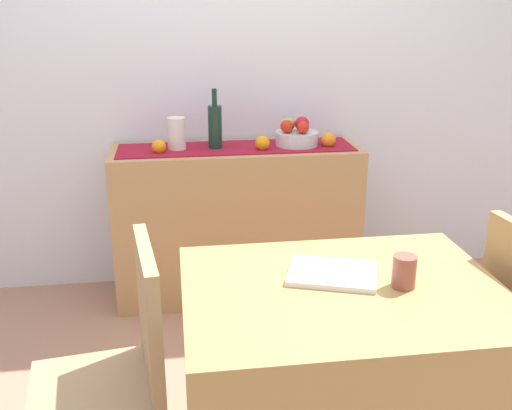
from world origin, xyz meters
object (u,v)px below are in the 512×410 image
(sideboard_console, at_px, (237,223))
(ceramic_vase, at_px, (177,134))
(coffee_cup, at_px, (404,271))
(fruit_bowl, at_px, (297,138))
(dining_table, at_px, (338,387))
(open_book, at_px, (332,273))
(wine_bottle, at_px, (215,126))

(sideboard_console, bearing_deg, ceramic_vase, 180.00)
(ceramic_vase, distance_m, coffee_cup, 1.61)
(ceramic_vase, bearing_deg, coffee_cup, -65.25)
(sideboard_console, height_order, fruit_bowl, fruit_bowl)
(fruit_bowl, bearing_deg, ceramic_vase, 180.00)
(ceramic_vase, xyz_separation_m, coffee_cup, (0.67, -1.46, -0.14))
(dining_table, xyz_separation_m, coffee_cup, (0.18, -0.02, 0.42))
(open_book, bearing_deg, sideboard_console, 115.96)
(sideboard_console, relative_size, fruit_bowl, 5.79)
(open_book, distance_m, coffee_cup, 0.23)
(sideboard_console, height_order, ceramic_vase, ceramic_vase)
(sideboard_console, xyz_separation_m, ceramic_vase, (-0.31, 0.00, 0.51))
(fruit_bowl, distance_m, wine_bottle, 0.44)
(wine_bottle, bearing_deg, sideboard_console, -0.00)
(dining_table, height_order, open_book, open_book)
(ceramic_vase, height_order, dining_table, ceramic_vase)
(sideboard_console, bearing_deg, wine_bottle, 180.00)
(dining_table, bearing_deg, ceramic_vase, 108.83)
(wine_bottle, bearing_deg, coffee_cup, -72.07)
(ceramic_vase, xyz_separation_m, dining_table, (0.49, -1.43, -0.56))
(open_book, relative_size, coffee_cup, 2.69)
(fruit_bowl, height_order, ceramic_vase, ceramic_vase)
(ceramic_vase, bearing_deg, dining_table, -71.17)
(coffee_cup, bearing_deg, open_book, 152.49)
(sideboard_console, distance_m, coffee_cup, 1.54)
(open_book, bearing_deg, dining_table, -59.59)
(coffee_cup, bearing_deg, dining_table, 172.70)
(wine_bottle, height_order, dining_table, wine_bottle)
(fruit_bowl, relative_size, ceramic_vase, 1.33)
(sideboard_console, bearing_deg, dining_table, -82.87)
(ceramic_vase, relative_size, open_book, 0.61)
(fruit_bowl, relative_size, wine_bottle, 0.72)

